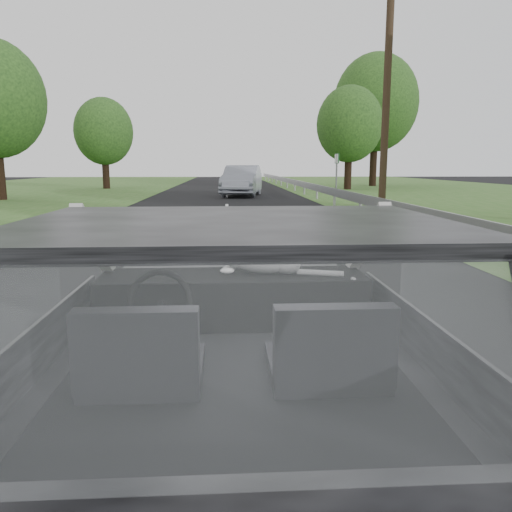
{
  "coord_description": "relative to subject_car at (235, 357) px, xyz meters",
  "views": [
    {
      "loc": [
        -0.04,
        -2.31,
        1.65
      ],
      "look_at": [
        0.14,
        0.59,
        1.12
      ],
      "focal_mm": 35.0,
      "sensor_mm": 36.0,
      "label": 1
    }
  ],
  "objects": [
    {
      "name": "ground",
      "position": [
        0.0,
        0.0,
        -0.72
      ],
      "size": [
        140.0,
        140.0,
        0.0
      ],
      "primitive_type": "plane",
      "color": "black",
      "rests_on": "ground"
    },
    {
      "name": "subject_car",
      "position": [
        0.0,
        0.0,
        0.0
      ],
      "size": [
        1.8,
        4.0,
        1.45
      ],
      "primitive_type": "cube",
      "color": "black",
      "rests_on": "ground"
    },
    {
      "name": "dashboard",
      "position": [
        0.0,
        0.62,
        0.12
      ],
      "size": [
        1.58,
        0.45,
        0.3
      ],
      "primitive_type": "cube",
      "color": "black",
      "rests_on": "subject_car"
    },
    {
      "name": "driver_seat",
      "position": [
        -0.4,
        -0.29,
        0.16
      ],
      "size": [
        0.5,
        0.72,
        0.42
      ],
      "primitive_type": "cube",
      "color": "black",
      "rests_on": "subject_car"
    },
    {
      "name": "passenger_seat",
      "position": [
        0.4,
        -0.29,
        0.16
      ],
      "size": [
        0.5,
        0.72,
        0.42
      ],
      "primitive_type": "cube",
      "color": "black",
      "rests_on": "subject_car"
    },
    {
      "name": "steering_wheel",
      "position": [
        -0.4,
        0.33,
        0.2
      ],
      "size": [
        0.36,
        0.36,
        0.04
      ],
      "primitive_type": "torus",
      "color": "black",
      "rests_on": "dashboard"
    },
    {
      "name": "cat",
      "position": [
        0.19,
        0.64,
        0.36
      ],
      "size": [
        0.6,
        0.29,
        0.26
      ],
      "primitive_type": "ellipsoid",
      "rotation": [
        0.0,
        0.0,
        -0.2
      ],
      "color": "#9D9D9D",
      "rests_on": "dashboard"
    },
    {
      "name": "guardrail",
      "position": [
        4.3,
        10.0,
        -0.15
      ],
      "size": [
        0.05,
        90.0,
        0.32
      ],
      "primitive_type": "cube",
      "color": "#A8A8A8",
      "rests_on": "ground"
    },
    {
      "name": "other_car",
      "position": [
        0.84,
        25.06,
        0.1
      ],
      "size": [
        2.74,
        5.25,
        1.65
      ],
      "primitive_type": "imported",
      "rotation": [
        0.0,
        0.0,
        -0.16
      ],
      "color": "#969AAA",
      "rests_on": "ground"
    },
    {
      "name": "highway_sign",
      "position": [
        6.17,
        25.68,
        0.42
      ],
      "size": [
        0.1,
        0.91,
        2.28
      ],
      "primitive_type": "cube",
      "rotation": [
        0.0,
        0.0,
        0.01
      ],
      "color": "#175223",
      "rests_on": "ground"
    },
    {
      "name": "utility_pole",
      "position": [
        6.11,
        17.1,
        3.66
      ],
      "size": [
        0.32,
        0.32,
        8.77
      ],
      "primitive_type": "cylinder",
      "rotation": [
        0.0,
        0.0,
        -0.13
      ],
      "color": "#311F18",
      "rests_on": "ground"
    },
    {
      "name": "tree_2",
      "position": [
        8.34,
        31.89,
        2.64
      ],
      "size": [
        4.89,
        4.89,
        6.72
      ],
      "primitive_type": null,
      "rotation": [
        0.0,
        0.0,
        0.11
      ],
      "color": "#183315",
      "rests_on": "ground"
    },
    {
      "name": "tree_3",
      "position": [
        11.72,
        37.41,
        4.23
      ],
      "size": [
        6.56,
        6.56,
        9.91
      ],
      "primitive_type": null,
      "rotation": [
        0.0,
        0.0,
        -0.0
      ],
      "color": "#183315",
      "rests_on": "ground"
    },
    {
      "name": "tree_6",
      "position": [
        -8.48,
        33.9,
        2.32
      ],
      "size": [
        4.41,
        4.41,
        6.09
      ],
      "primitive_type": null,
      "rotation": [
        0.0,
        0.0,
        0.1
      ],
      "color": "#183315",
      "rests_on": "ground"
    }
  ]
}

